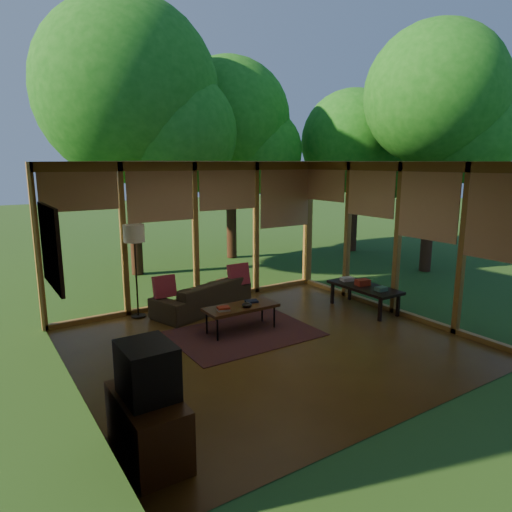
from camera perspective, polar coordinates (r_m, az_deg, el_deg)
floor at (r=7.01m, az=1.76°, el=-10.92°), size 5.50×5.50×0.00m
ceiling at (r=6.48m, az=1.91°, el=11.72°), size 5.50×5.50×0.00m
wall_left at (r=5.56m, az=-22.15°, el=-3.19°), size 0.04×5.00×2.70m
wall_front at (r=4.84m, az=19.06°, el=-5.09°), size 5.50×0.04×2.70m
window_wall_back at (r=8.75m, az=-7.58°, el=2.72°), size 5.50×0.12×2.70m
window_wall_right at (r=8.47m, az=17.29°, el=2.00°), size 0.12×5.00×2.70m
exterior_lawn at (r=17.93m, az=8.19°, el=2.86°), size 40.00×40.00×0.00m
tree_nw at (r=11.43m, az=-15.81°, el=19.14°), size 4.17×4.17×6.36m
tree_ne at (r=13.05m, az=-3.43°, el=16.50°), size 3.38×3.38×5.50m
tree_se at (r=12.03m, az=21.49°, el=18.20°), size 3.29×3.29×5.89m
tree_far at (r=14.17m, az=11.95°, el=13.75°), size 3.03×3.03×4.80m
rug at (r=7.40m, az=-1.51°, el=-9.65°), size 2.23×1.58×0.01m
sofa at (r=8.49m, az=-6.71°, el=-4.94°), size 2.05×1.29×0.56m
pillow_left at (r=8.08m, az=-11.38°, el=-3.81°), size 0.38×0.20×0.40m
pillow_right at (r=8.71m, az=-2.19°, el=-2.36°), size 0.41×0.22×0.43m
ct_book_lower at (r=7.17m, az=-4.09°, el=-6.71°), size 0.20×0.17×0.03m
ct_book_upper at (r=7.16m, az=-4.09°, el=-6.47°), size 0.21×0.18×0.03m
ct_book_side at (r=7.56m, az=-0.57°, el=-5.67°), size 0.24×0.20×0.03m
ct_bowl at (r=7.31m, az=-1.14°, el=-6.12°), size 0.16×0.16×0.07m
media_cabinet at (r=4.61m, az=-13.37°, el=-19.96°), size 0.50×1.00×0.60m
television at (r=4.35m, az=-13.46°, el=-13.72°), size 0.45×0.55×0.50m
console_book_a at (r=8.39m, az=15.39°, el=-3.99°), size 0.20×0.15×0.07m
console_book_b at (r=8.68m, az=13.18°, el=-3.23°), size 0.27×0.21×0.11m
console_book_c at (r=8.95m, az=11.33°, el=-2.84°), size 0.27×0.22×0.07m
floor_lamp at (r=8.09m, az=-14.98°, el=2.11°), size 0.36×0.36×1.65m
coffee_table at (r=7.39m, az=-1.88°, el=-6.50°), size 1.20×0.50×0.43m
side_console at (r=8.67m, az=13.39°, el=-3.94°), size 0.60×1.40×0.46m
wall_painting at (r=6.88m, az=-24.26°, el=1.06°), size 0.06×1.35×1.15m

